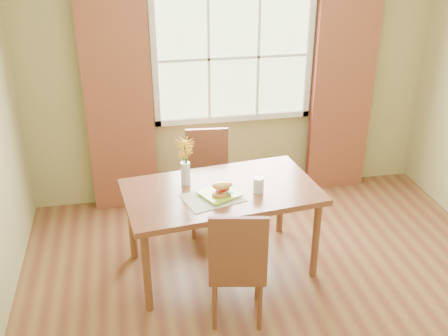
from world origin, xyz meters
The scene contains 12 objects.
room centered at (0.00, 0.00, 1.35)m, with size 4.24×3.84×2.74m.
window centered at (0.00, 1.87, 1.50)m, with size 1.62×0.06×1.32m.
curtain_left centered at (-1.15, 1.78, 1.10)m, with size 0.65×0.08×2.20m, color maroon.
curtain_right centered at (1.15, 1.78, 1.10)m, with size 0.65×0.08×2.20m, color maroon.
dining_table centered at (-0.38, 0.54, 0.68)m, with size 1.66×1.06×0.76m.
chair_near centered at (-0.39, -0.16, 0.54)m, with size 0.48×0.48×0.98m.
chair_far centered at (-0.37, 1.25, 0.53)m, with size 0.44×0.44×0.97m.
placemat centered at (-0.47, 0.41, 0.77)m, with size 0.45×0.33×0.01m, color beige.
plate centered at (-0.41, 0.43, 0.78)m, with size 0.27×0.27×0.01m, color #A3D134.
croissant_sandwich centered at (-0.40, 0.40, 0.84)m, with size 0.18×0.14×0.12m.
water_glass centered at (-0.09, 0.44, 0.82)m, with size 0.08×0.08×0.13m.
flower_vase centered at (-0.65, 0.69, 1.02)m, with size 0.16×0.16×0.40m.
Camera 1 is at (-1.07, -3.15, 2.80)m, focal length 42.00 mm.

